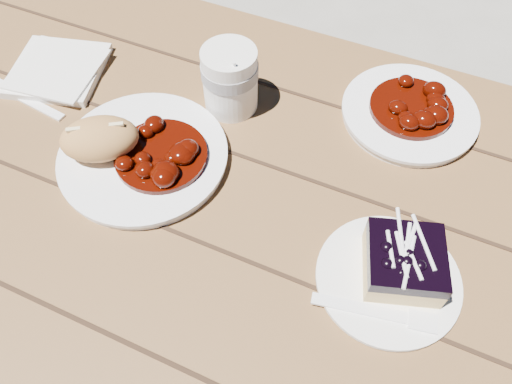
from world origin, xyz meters
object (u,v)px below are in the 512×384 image
at_px(bread_roll, 99,139).
at_px(blueberry_cake, 404,262).
at_px(second_plate, 409,114).
at_px(picnic_table, 147,217).
at_px(main_plate, 144,157).
at_px(dessert_plate, 388,280).
at_px(coffee_cup, 230,80).

bearing_deg(bread_roll, blueberry_cake, -1.27).
xyz_separation_m(bread_roll, second_plate, (0.40, 0.27, -0.04)).
distance_m(picnic_table, second_plate, 0.49).
height_order(picnic_table, main_plate, main_plate).
distance_m(bread_roll, dessert_plate, 0.45).
bearing_deg(coffee_cup, bread_roll, -124.81).
relative_size(picnic_table, blueberry_cake, 16.72).
height_order(coffee_cup, second_plate, coffee_cup).
xyz_separation_m(main_plate, second_plate, (0.35, 0.25, 0.00)).
xyz_separation_m(main_plate, dessert_plate, (0.39, -0.05, -0.00)).
bearing_deg(second_plate, bread_roll, -145.92).
distance_m(main_plate, blueberry_cake, 0.41).
relative_size(main_plate, second_plate, 1.18).
distance_m(main_plate, coffee_cup, 0.18).
bearing_deg(main_plate, blueberry_cake, -4.27).
relative_size(dessert_plate, second_plate, 0.85).
height_order(bread_roll, second_plate, bread_roll).
xyz_separation_m(dessert_plate, blueberry_cake, (0.01, 0.01, 0.03)).
distance_m(dessert_plate, second_plate, 0.30).
relative_size(bread_roll, second_plate, 0.54).
xyz_separation_m(main_plate, blueberry_cake, (0.40, -0.03, 0.03)).
bearing_deg(blueberry_cake, bread_roll, 160.92).
bearing_deg(second_plate, main_plate, -144.02).
xyz_separation_m(dessert_plate, coffee_cup, (-0.32, 0.21, 0.05)).
bearing_deg(dessert_plate, second_plate, 98.96).
xyz_separation_m(dessert_plate, second_plate, (-0.05, 0.30, 0.00)).
height_order(main_plate, dessert_plate, main_plate).
xyz_separation_m(picnic_table, blueberry_cake, (0.43, -0.02, 0.20)).
xyz_separation_m(picnic_table, bread_roll, (-0.03, -0.01, 0.21)).
relative_size(dessert_plate, coffee_cup, 1.67).
height_order(main_plate, coffee_cup, coffee_cup).
height_order(bread_roll, blueberry_cake, bread_roll).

